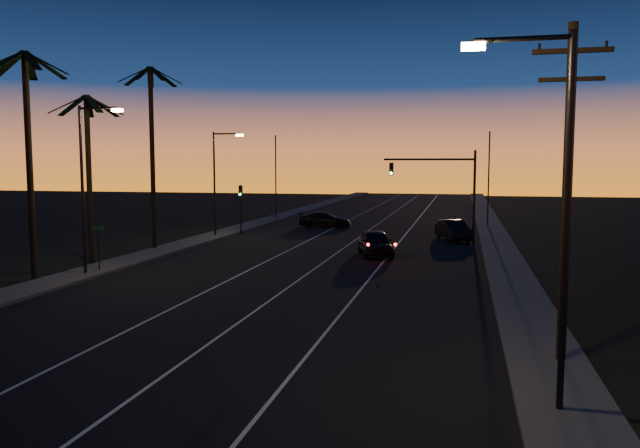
% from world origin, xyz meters
% --- Properties ---
extents(road, '(20.00, 170.00, 0.01)m').
position_xyz_m(road, '(0.00, 30.00, 0.01)').
color(road, black).
rests_on(road, ground).
extents(sidewalk_left, '(2.40, 170.00, 0.16)m').
position_xyz_m(sidewalk_left, '(-11.20, 30.00, 0.08)').
color(sidewalk_left, '#3D3D3A').
rests_on(sidewalk_left, ground).
extents(sidewalk_right, '(2.40, 170.00, 0.16)m').
position_xyz_m(sidewalk_right, '(11.20, 30.00, 0.08)').
color(sidewalk_right, '#3D3D3A').
rests_on(sidewalk_right, ground).
extents(lane_stripe_left, '(0.12, 160.00, 0.01)m').
position_xyz_m(lane_stripe_left, '(-3.00, 30.00, 0.02)').
color(lane_stripe_left, silver).
rests_on(lane_stripe_left, road).
extents(lane_stripe_mid, '(0.12, 160.00, 0.01)m').
position_xyz_m(lane_stripe_mid, '(0.50, 30.00, 0.02)').
color(lane_stripe_mid, silver).
rests_on(lane_stripe_mid, road).
extents(lane_stripe_right, '(0.12, 160.00, 0.01)m').
position_xyz_m(lane_stripe_right, '(4.00, 30.00, 0.02)').
color(lane_stripe_right, silver).
rests_on(lane_stripe_right, road).
extents(palm_near, '(4.25, 4.16, 11.53)m').
position_xyz_m(palm_near, '(-12.60, 18.00, 7.07)').
color(palm_near, black).
rests_on(palm_near, ground).
extents(palm_mid, '(4.25, 4.16, 10.03)m').
position_xyz_m(palm_mid, '(-13.20, 24.00, 6.25)').
color(palm_mid, black).
rests_on(palm_mid, ground).
extents(palm_far, '(4.25, 4.16, 12.53)m').
position_xyz_m(palm_far, '(-12.20, 30.00, 7.61)').
color(palm_far, black).
rests_on(palm_far, ground).
extents(streetlight_left_near, '(2.55, 0.26, 9.00)m').
position_xyz_m(streetlight_left_near, '(-10.70, 20.00, 5.32)').
color(streetlight_left_near, black).
rests_on(streetlight_left_near, ground).
extents(streetlight_left_far, '(2.55, 0.26, 8.50)m').
position_xyz_m(streetlight_left_far, '(-10.69, 38.00, 5.06)').
color(streetlight_left_far, black).
rests_on(streetlight_left_far, ground).
extents(streetlight_right_near, '(2.55, 0.26, 9.00)m').
position_xyz_m(streetlight_right_near, '(10.70, 6.00, 5.32)').
color(streetlight_right_near, black).
rests_on(streetlight_right_near, ground).
extents(street_sign, '(0.70, 0.06, 2.60)m').
position_xyz_m(street_sign, '(-10.80, 21.00, 1.66)').
color(street_sign, black).
rests_on(street_sign, ground).
extents(utility_pole, '(2.20, 0.28, 10.00)m').
position_xyz_m(utility_pole, '(11.60, 10.00, 5.32)').
color(utility_pole, black).
rests_on(utility_pole, ground).
extents(signal_mast, '(7.10, 0.41, 7.00)m').
position_xyz_m(signal_mast, '(7.14, 39.99, 4.78)').
color(signal_mast, black).
rests_on(signal_mast, ground).
extents(signal_post, '(0.28, 0.37, 4.20)m').
position_xyz_m(signal_post, '(-9.50, 39.98, 2.89)').
color(signal_post, black).
rests_on(signal_post, ground).
extents(far_pole_left, '(0.14, 0.14, 9.00)m').
position_xyz_m(far_pole_left, '(-11.00, 55.00, 4.50)').
color(far_pole_left, black).
rests_on(far_pole_left, ground).
extents(far_pole_right, '(0.14, 0.14, 9.00)m').
position_xyz_m(far_pole_right, '(11.00, 52.00, 4.50)').
color(far_pole_right, black).
rests_on(far_pole_right, ground).
extents(lead_car, '(3.26, 5.72, 1.66)m').
position_xyz_m(lead_car, '(3.15, 30.68, 0.84)').
color(lead_car, black).
rests_on(lead_car, road).
extents(right_car, '(3.14, 5.02, 1.56)m').
position_xyz_m(right_car, '(7.97, 40.18, 0.79)').
color(right_car, black).
rests_on(right_car, road).
extents(cross_car, '(4.95, 2.12, 1.42)m').
position_xyz_m(cross_car, '(-3.94, 47.50, 0.72)').
color(cross_car, black).
rests_on(cross_car, road).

